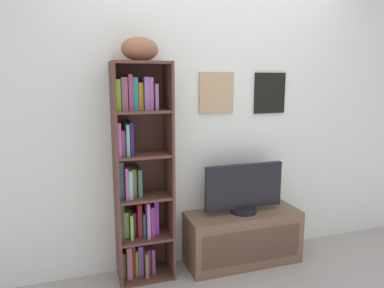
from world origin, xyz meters
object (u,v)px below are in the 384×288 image
bookshelf (138,177)px  television (244,189)px  football (140,49)px  tv_stand (243,237)px

bookshelf → television: (0.87, -0.07, -0.16)m
football → tv_stand: football is taller
football → television: bearing=-2.7°
football → television: football is taller
football → bookshelf: bearing=138.9°
bookshelf → football: size_ratio=5.78×
bookshelf → tv_stand: bearing=-4.7°
bookshelf → television: 0.89m
football → tv_stand: size_ratio=0.30×
tv_stand → television: bearing=90.0°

